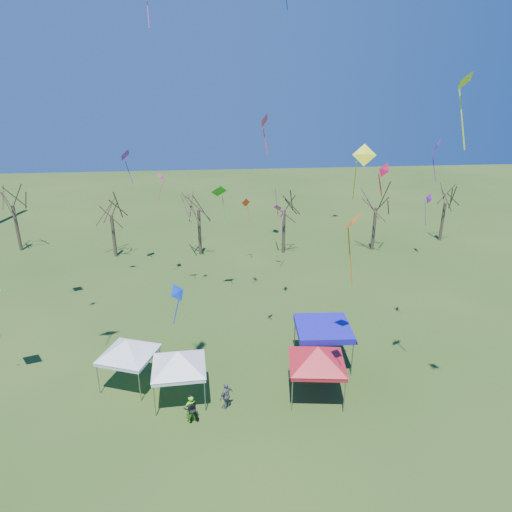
{
  "coord_description": "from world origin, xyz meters",
  "views": [
    {
      "loc": [
        -1.06,
        -18.95,
        16.6
      ],
      "look_at": [
        1.13,
        3.0,
        7.98
      ],
      "focal_mm": 32.0,
      "sensor_mm": 36.0,
      "label": 1
    }
  ],
  "objects": [
    {
      "name": "kite_12",
      "position": [
        19.37,
        21.29,
        5.93
      ],
      "size": [
        0.45,
        1.07,
        3.31
      ],
      "rotation": [
        0.0,
        0.0,
        4.77
      ],
      "color": "purple",
      "rests_on": "ground"
    },
    {
      "name": "kite_25",
      "position": [
        7.22,
        2.22,
        12.46
      ],
      "size": [
        0.57,
        0.82,
        1.69
      ],
      "rotation": [
        0.0,
        0.0,
        5.02
      ],
      "color": "red",
      "rests_on": "ground"
    },
    {
      "name": "kite_18",
      "position": [
        1.82,
        5.62,
        14.5
      ],
      "size": [
        0.74,
        0.91,
        2.19
      ],
      "rotation": [
        0.0,
        0.0,
        4.19
      ],
      "color": "#ED346A",
      "rests_on": "ground"
    },
    {
      "name": "tree_3",
      "position": [
        6.03,
        24.04,
        6.08
      ],
      "size": [
        3.59,
        3.59,
        7.91
      ],
      "color": "#3D2D21",
      "rests_on": "ground"
    },
    {
      "name": "tree_4",
      "position": [
        15.36,
        24.0,
        6.06
      ],
      "size": [
        3.58,
        3.58,
        7.89
      ],
      "color": "#3D2D21",
      "rests_on": "ground"
    },
    {
      "name": "kite_2",
      "position": [
        -8.24,
        21.03,
        10.53
      ],
      "size": [
        1.25,
        1.5,
        3.13
      ],
      "rotation": [
        0.0,
        0.0,
        4.32
      ],
      "color": "purple",
      "rests_on": "ground"
    },
    {
      "name": "tree_5",
      "position": [
        23.72,
        26.07,
        5.73
      ],
      "size": [
        3.39,
        3.39,
        7.46
      ],
      "color": "#3D2D21",
      "rests_on": "ground"
    },
    {
      "name": "tent_red",
      "position": [
        4.33,
        1.61,
        2.96
      ],
      "size": [
        4.13,
        4.13,
        3.67
      ],
      "rotation": [
        0.0,
        0.0,
        -0.13
      ],
      "color": "gray",
      "rests_on": "ground"
    },
    {
      "name": "kite_27",
      "position": [
        5.8,
        1.05,
        13.38
      ],
      "size": [
        1.18,
        0.86,
        2.61
      ],
      "rotation": [
        0.0,
        0.0,
        6.03
      ],
      "color": "yellow",
      "rests_on": "ground"
    },
    {
      "name": "kite_11",
      "position": [
        -0.49,
        14.6,
        8.73
      ],
      "size": [
        1.47,
        1.23,
        2.69
      ],
      "rotation": [
        0.0,
        0.0,
        3.47
      ],
      "color": "green",
      "rests_on": "ground"
    },
    {
      "name": "tent_white_mid",
      "position": [
        -3.15,
        2.14,
        2.81
      ],
      "size": [
        3.95,
        3.95,
        3.48
      ],
      "rotation": [
        0.0,
        0.0,
        0.05
      ],
      "color": "gray",
      "rests_on": "ground"
    },
    {
      "name": "tent_blue",
      "position": [
        5.43,
        4.78,
        2.36
      ],
      "size": [
        3.45,
        3.45,
        2.57
      ],
      "rotation": [
        0.0,
        0.0,
        -0.06
      ],
      "color": "gray",
      "rests_on": "ground"
    },
    {
      "name": "tree_1",
      "position": [
        -10.77,
        24.65,
        5.79
      ],
      "size": [
        3.42,
        3.42,
        7.54
      ],
      "color": "#3D2D21",
      "rests_on": "ground"
    },
    {
      "name": "kite_22",
      "position": [
        4.75,
        19.54,
        5.89
      ],
      "size": [
        1.1,
        1.05,
        2.81
      ],
      "rotation": [
        0.0,
        0.0,
        2.6
      ],
      "color": "#E132B1",
      "rests_on": "ground"
    },
    {
      "name": "kite_0",
      "position": [
        9.66,
        0.47,
        16.45
      ],
      "size": [
        1.17,
        1.12,
        3.32
      ],
      "rotation": [
        0.0,
        0.0,
        3.84
      ],
      "color": "#EEFF1A",
      "rests_on": "ground"
    },
    {
      "name": "tree_2",
      "position": [
        -2.37,
        24.38,
        6.29
      ],
      "size": [
        3.71,
        3.71,
        8.18
      ],
      "color": "#3D2D21",
      "rests_on": "ground"
    },
    {
      "name": "person_dark",
      "position": [
        -2.5,
        0.22,
        0.82
      ],
      "size": [
        0.9,
        0.77,
        1.63
      ],
      "primitive_type": "imported",
      "rotation": [
        0.0,
        0.0,
        3.35
      ],
      "color": "black",
      "rests_on": "ground"
    },
    {
      "name": "person_grey",
      "position": [
        -0.65,
        1.06,
        0.79
      ],
      "size": [
        0.94,
        0.92,
        1.58
      ],
      "primitive_type": "imported",
      "rotation": [
        0.0,
        0.0,
        3.9
      ],
      "color": "slate",
      "rests_on": "ground"
    },
    {
      "name": "kite_13",
      "position": [
        -5.06,
        18.34,
        9.13
      ],
      "size": [
        0.8,
        1.02,
        2.27
      ],
      "rotation": [
        0.0,
        0.0,
        1.33
      ],
      "color": "#F23572",
      "rests_on": "ground"
    },
    {
      "name": "tree_0",
      "position": [
        -20.85,
        27.38,
        6.49
      ],
      "size": [
        3.83,
        3.83,
        8.44
      ],
      "color": "#3D2D21",
      "rests_on": "ground"
    },
    {
      "name": "tent_white_west",
      "position": [
        -6.07,
        3.71,
        2.76
      ],
      "size": [
        3.63,
        3.63,
        3.42
      ],
      "rotation": [
        0.0,
        0.0,
        -0.36
      ],
      "color": "gray",
      "rests_on": "ground"
    },
    {
      "name": "ground",
      "position": [
        0.0,
        0.0,
        0.0
      ],
      "size": [
        140.0,
        140.0,
        0.0
      ],
      "primitive_type": "plane",
      "color": "#2A4B18",
      "rests_on": "ground"
    },
    {
      "name": "kite_17",
      "position": [
        11.84,
        6.36,
        12.99
      ],
      "size": [
        0.63,
        0.9,
        2.56
      ],
      "rotation": [
        0.0,
        0.0,
        4.36
      ],
      "color": "purple",
      "rests_on": "ground"
    },
    {
      "name": "kite_1",
      "position": [
        -3.03,
        3.15,
        5.97
      ],
      "size": [
        1.06,
        1.16,
        2.3
      ],
      "rotation": [
        0.0,
        0.0,
        0.94
      ],
      "color": "blue",
      "rests_on": "ground"
    },
    {
      "name": "kite_5",
      "position": [
        4.78,
        -1.19,
        11.01
      ],
      "size": [
        1.12,
        1.31,
        3.57
      ],
      "rotation": [
        0.0,
        0.0,
        4.34
      ],
      "color": "#E65D0C",
      "rests_on": "ground"
    },
    {
      "name": "person_green",
      "position": [
        -2.49,
        0.15,
        0.81
      ],
      "size": [
        0.68,
        0.56,
        1.61
      ],
      "primitive_type": "imported",
      "rotation": [
        0.0,
        0.0,
        3.47
      ],
      "color": "#68D221",
      "rests_on": "ground"
    },
    {
      "name": "kite_19",
      "position": [
        2.05,
        21.54,
        5.94
      ],
      "size": [
        0.88,
        0.66,
        2.31
      ],
      "rotation": [
        0.0,
        0.0,
        3.5
      ],
      "color": "red",
      "rests_on": "ground"
    }
  ]
}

